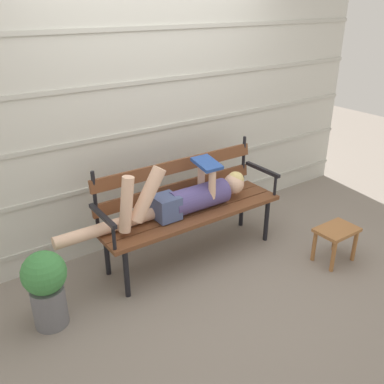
{
  "coord_description": "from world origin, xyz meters",
  "views": [
    {
      "loc": [
        -1.87,
        -2.57,
        2.15
      ],
      "look_at": [
        0.0,
        0.1,
        0.64
      ],
      "focal_mm": 39.28,
      "sensor_mm": 36.0,
      "label": 1
    }
  ],
  "objects_px": {
    "park_bench": "(188,203)",
    "footstool": "(336,236)",
    "potted_plant": "(46,286)",
    "reclining_person": "(183,198)"
  },
  "relations": [
    {
      "from": "footstool",
      "to": "potted_plant",
      "type": "bearing_deg",
      "value": 164.65
    },
    {
      "from": "footstool",
      "to": "potted_plant",
      "type": "distance_m",
      "value": 2.43
    },
    {
      "from": "park_bench",
      "to": "potted_plant",
      "type": "bearing_deg",
      "value": -171.0
    },
    {
      "from": "park_bench",
      "to": "potted_plant",
      "type": "relative_size",
      "value": 2.85
    },
    {
      "from": "park_bench",
      "to": "footstool",
      "type": "height_order",
      "value": "park_bench"
    },
    {
      "from": "park_bench",
      "to": "reclining_person",
      "type": "relative_size",
      "value": 0.96
    },
    {
      "from": "park_bench",
      "to": "potted_plant",
      "type": "height_order",
      "value": "park_bench"
    },
    {
      "from": "potted_plant",
      "to": "footstool",
      "type": "bearing_deg",
      "value": -15.35
    },
    {
      "from": "park_bench",
      "to": "reclining_person",
      "type": "bearing_deg",
      "value": -142.31
    },
    {
      "from": "reclining_person",
      "to": "footstool",
      "type": "bearing_deg",
      "value": -35.77
    }
  ]
}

